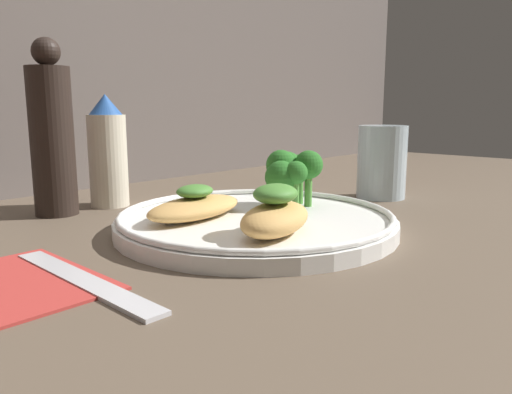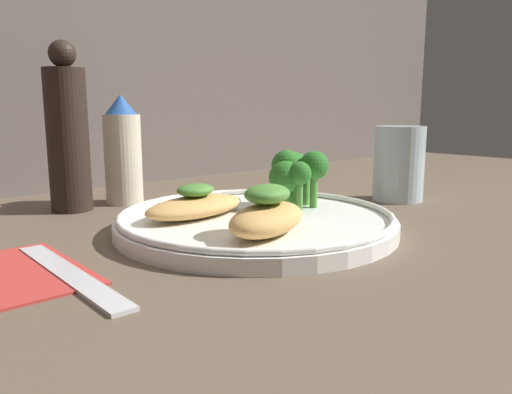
{
  "view_description": "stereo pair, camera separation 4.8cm",
  "coord_description": "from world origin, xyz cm",
  "px_view_note": "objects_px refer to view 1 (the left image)",
  "views": [
    {
      "loc": [
        -35.12,
        -32.23,
        12.12
      ],
      "look_at": [
        0.0,
        0.0,
        3.4
      ],
      "focal_mm": 35.0,
      "sensor_mm": 36.0,
      "label": 1
    },
    {
      "loc": [
        -31.67,
        -35.63,
        12.12
      ],
      "look_at": [
        0.0,
        0.0,
        3.4
      ],
      "focal_mm": 35.0,
      "sensor_mm": 36.0,
      "label": 2
    }
  ],
  "objects_px": {
    "sauce_bottle": "(108,153)",
    "pepper_grinder": "(52,136)",
    "broccoli_bunch": "(290,171)",
    "plate": "(256,221)",
    "drinking_glass": "(384,162)"
  },
  "relations": [
    {
      "from": "sauce_bottle",
      "to": "pepper_grinder",
      "type": "xyz_separation_m",
      "value": [
        -0.07,
        0.0,
        0.02
      ]
    },
    {
      "from": "broccoli_bunch",
      "to": "sauce_bottle",
      "type": "distance_m",
      "value": 0.23
    },
    {
      "from": "plate",
      "to": "broccoli_bunch",
      "type": "distance_m",
      "value": 0.08
    },
    {
      "from": "sauce_bottle",
      "to": "plate",
      "type": "bearing_deg",
      "value": -82.55
    },
    {
      "from": "pepper_grinder",
      "to": "drinking_glass",
      "type": "bearing_deg",
      "value": -32.73
    },
    {
      "from": "plate",
      "to": "drinking_glass",
      "type": "bearing_deg",
      "value": -0.65
    },
    {
      "from": "drinking_glass",
      "to": "sauce_bottle",
      "type": "bearing_deg",
      "value": 141.33
    },
    {
      "from": "pepper_grinder",
      "to": "broccoli_bunch",
      "type": "bearing_deg",
      "value": -52.03
    },
    {
      "from": "broccoli_bunch",
      "to": "drinking_glass",
      "type": "bearing_deg",
      "value": -4.19
    },
    {
      "from": "drinking_glass",
      "to": "broccoli_bunch",
      "type": "bearing_deg",
      "value": 175.81
    },
    {
      "from": "broccoli_bunch",
      "to": "pepper_grinder",
      "type": "xyz_separation_m",
      "value": [
        -0.16,
        0.21,
        0.04
      ]
    },
    {
      "from": "sauce_bottle",
      "to": "broccoli_bunch",
      "type": "bearing_deg",
      "value": -65.57
    },
    {
      "from": "plate",
      "to": "pepper_grinder",
      "type": "distance_m",
      "value": 0.25
    },
    {
      "from": "sauce_bottle",
      "to": "drinking_glass",
      "type": "bearing_deg",
      "value": -38.67
    },
    {
      "from": "sauce_bottle",
      "to": "pepper_grinder",
      "type": "relative_size",
      "value": 0.7
    }
  ]
}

